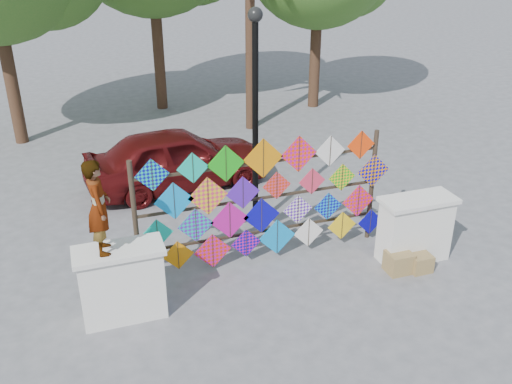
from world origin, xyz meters
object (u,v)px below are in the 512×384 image
at_px(lamppost, 255,103).
at_px(sedan, 177,158).
at_px(kite_rack, 265,201).
at_px(vendor_woman, 99,207).

bearing_deg(lamppost, sedan, 114.47).
bearing_deg(sedan, kite_rack, -173.07).
bearing_deg(kite_rack, sedan, 103.19).
bearing_deg(sedan, lamppost, -161.79).
bearing_deg(lamppost, kite_rack, -101.07).
bearing_deg(kite_rack, lamppost, 78.93).
xyz_separation_m(kite_rack, vendor_woman, (-2.95, -0.93, 0.81)).
distance_m(vendor_woman, sedan, 5.27).
height_order(sedan, lamppost, lamppost).
xyz_separation_m(vendor_woman, sedan, (2.08, 4.67, -1.30)).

